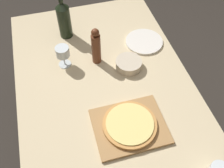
# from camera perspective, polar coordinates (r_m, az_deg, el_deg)

# --- Properties ---
(ground_plane) EXTENTS (12.00, 12.00, 0.00)m
(ground_plane) POSITION_cam_1_polar(r_m,az_deg,el_deg) (2.13, -0.77, -13.90)
(ground_plane) COLOR #2D2823
(dining_table) EXTENTS (0.99, 1.65, 0.76)m
(dining_table) POSITION_cam_1_polar(r_m,az_deg,el_deg) (1.54, -1.03, -3.37)
(dining_table) COLOR #CCB78E
(dining_table) RESTS_ON ground_plane
(cutting_board) EXTENTS (0.36, 0.29, 0.02)m
(cutting_board) POSITION_cam_1_polar(r_m,az_deg,el_deg) (1.34, 3.83, -9.16)
(cutting_board) COLOR #A87A47
(cutting_board) RESTS_ON dining_table
(pizza) EXTENTS (0.27, 0.27, 0.02)m
(pizza) POSITION_cam_1_polar(r_m,az_deg,el_deg) (1.32, 3.88, -8.73)
(pizza) COLOR #C68947
(pizza) RESTS_ON cutting_board
(wine_bottle) EXTENTS (0.08, 0.08, 0.34)m
(wine_bottle) POSITION_cam_1_polar(r_m,az_deg,el_deg) (1.74, -10.41, 13.74)
(wine_bottle) COLOR black
(wine_bottle) RESTS_ON dining_table
(pepper_mill) EXTENTS (0.05, 0.05, 0.25)m
(pepper_mill) POSITION_cam_1_polar(r_m,az_deg,el_deg) (1.54, -3.33, 8.14)
(pepper_mill) COLOR #5B2D19
(pepper_mill) RESTS_ON dining_table
(wine_glass) EXTENTS (0.08, 0.08, 0.14)m
(wine_glass) POSITION_cam_1_polar(r_m,az_deg,el_deg) (1.56, -10.69, 6.72)
(wine_glass) COLOR silver
(wine_glass) RESTS_ON dining_table
(small_bowl) EXTENTS (0.16, 0.16, 0.05)m
(small_bowl) POSITION_cam_1_polar(r_m,az_deg,el_deg) (1.57, 3.65, 4.36)
(small_bowl) COLOR beige
(small_bowl) RESTS_ON dining_table
(dinner_plate) EXTENTS (0.24, 0.24, 0.01)m
(dinner_plate) POSITION_cam_1_polar(r_m,az_deg,el_deg) (1.75, 7.01, 9.15)
(dinner_plate) COLOR silver
(dinner_plate) RESTS_ON dining_table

